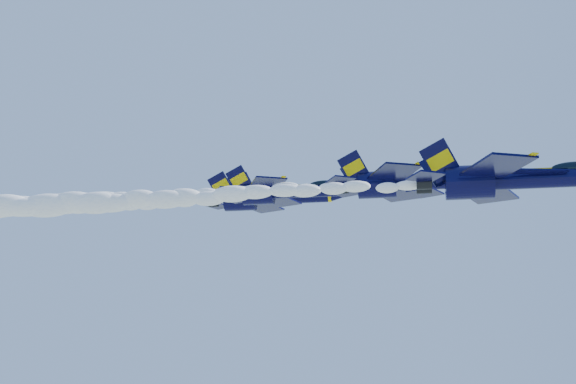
# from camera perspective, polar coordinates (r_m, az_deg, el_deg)

# --- Properties ---
(jet_lead) EXTENTS (19.72, 16.18, 7.33)m
(jet_lead) POSITION_cam_1_polar(r_m,az_deg,el_deg) (72.90, 15.84, 0.90)
(jet_lead) COLOR black
(smoke_trail_jet_lead) EXTENTS (45.79, 2.51, 2.26)m
(smoke_trail_jet_lead) POSITION_cam_1_polar(r_m,az_deg,el_deg) (75.55, -8.41, -0.46)
(smoke_trail_jet_lead) COLOR white
(jet_second) EXTENTS (18.42, 15.11, 6.85)m
(jet_second) POSITION_cam_1_polar(r_m,az_deg,el_deg) (84.05, 8.85, 0.70)
(jet_second) COLOR black
(smoke_trail_jet_second) EXTENTS (45.79, 2.35, 2.11)m
(smoke_trail_jet_second) POSITION_cam_1_polar(r_m,az_deg,el_deg) (89.30, -11.28, -0.44)
(smoke_trail_jet_second) COLOR white
(jet_third) EXTENTS (16.45, 13.49, 6.11)m
(jet_third) POSITION_cam_1_polar(r_m,az_deg,el_deg) (90.53, -0.08, 0.04)
(jet_third) COLOR black
(smoke_trail_jet_third) EXTENTS (45.79, 2.10, 1.89)m
(smoke_trail_jet_third) POSITION_cam_1_polar(r_m,az_deg,el_deg) (99.48, -17.36, -0.92)
(smoke_trail_jet_third) COLOR white
(jet_fourth) EXTENTS (18.14, 14.88, 6.74)m
(jet_fourth) POSITION_cam_1_polar(r_m,az_deg,el_deg) (99.96, -1.38, -0.41)
(jet_fourth) COLOR black
(smoke_trail_jet_fourth) EXTENTS (45.79, 2.31, 2.08)m
(smoke_trail_jet_fourth) POSITION_cam_1_polar(r_m,az_deg,el_deg) (109.46, -17.38, -1.26)
(smoke_trail_jet_fourth) COLOR white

